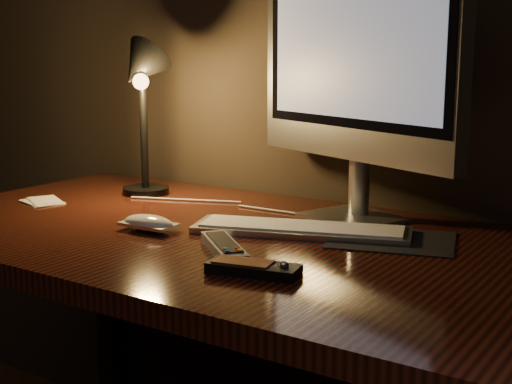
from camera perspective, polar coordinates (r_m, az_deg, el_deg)
The scene contains 10 objects.
desk at distance 1.44m, azimuth 2.41°, elevation -8.16°, with size 1.60×0.75×0.75m.
monitor at distance 1.47m, azimuth 7.93°, elevation 11.03°, with size 0.53×0.24×0.58m.
keyboard at distance 1.39m, azimuth 3.65°, elevation -2.97°, with size 0.42×0.12×0.02m, color silver.
mousepad at distance 1.35m, azimuth 10.82°, elevation -3.80°, with size 0.23×0.18×0.00m, color black.
mouse at distance 1.42m, azimuth -8.59°, elevation -2.63°, with size 0.11×0.06×0.02m, color white.
media_remote at distance 1.13m, azimuth -0.20°, elevation -6.10°, with size 0.16×0.08×0.03m.
tv_remote at distance 1.25m, azimuth -2.58°, elevation -4.41°, with size 0.16×0.15×0.02m.
papers at distance 1.74m, azimuth -16.71°, elevation -0.69°, with size 0.11×0.07×0.01m, color white.
desk_lamp at distance 1.71m, azimuth -9.19°, elevation 8.07°, with size 0.17×0.20×0.38m.
cable at distance 1.61m, azimuth -1.95°, elevation -1.18°, with size 0.00×0.00×0.52m, color white.
Camera 1 is at (0.70, 0.76, 1.10)m, focal length 50.00 mm.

